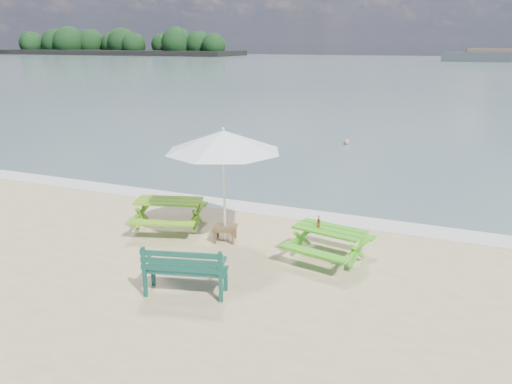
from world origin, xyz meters
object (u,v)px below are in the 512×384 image
at_px(picnic_table_right, 329,245).
at_px(patio_umbrella, 223,141).
at_px(swimmer, 346,156).
at_px(side_table, 225,233).
at_px(beer_bottle, 319,223).
at_px(park_bench, 186,279).
at_px(picnic_table_left, 169,215).

height_order(picnic_table_right, patio_umbrella, patio_umbrella).
relative_size(picnic_table_right, patio_umbrella, 0.58).
xyz_separation_m(patio_umbrella, swimmer, (0.08, 12.33, -2.90)).
distance_m(side_table, patio_umbrella, 2.18).
relative_size(side_table, beer_bottle, 2.59).
bearing_deg(beer_bottle, park_bench, -125.95).
bearing_deg(picnic_table_right, swimmer, 100.96).
height_order(picnic_table_left, side_table, picnic_table_left).
distance_m(park_bench, beer_bottle, 3.09).
relative_size(patio_umbrella, swimmer, 2.06).
bearing_deg(beer_bottle, picnic_table_left, 176.58).
bearing_deg(side_table, beer_bottle, -2.38).
xyz_separation_m(park_bench, beer_bottle, (1.79, 2.47, 0.50)).
bearing_deg(picnic_table_right, patio_umbrella, 177.67).
xyz_separation_m(picnic_table_left, patio_umbrella, (1.58, -0.14, 1.99)).
xyz_separation_m(park_bench, patio_umbrella, (-0.46, 2.56, 2.07)).
height_order(side_table, beer_bottle, beer_bottle).
relative_size(picnic_table_right, park_bench, 1.19).
relative_size(picnic_table_right, beer_bottle, 7.49).
relative_size(beer_bottle, swimmer, 0.16).
bearing_deg(picnic_table_left, park_bench, -52.94).
bearing_deg(picnic_table_left, patio_umbrella, -4.89).
distance_m(side_table, swimmer, 12.35).
xyz_separation_m(side_table, patio_umbrella, (-0.00, -0.00, 2.18)).
xyz_separation_m(picnic_table_left, beer_bottle, (3.83, -0.23, 0.42)).
distance_m(picnic_table_left, beer_bottle, 3.86).
bearing_deg(patio_umbrella, swimmer, 89.61).
distance_m(picnic_table_right, side_table, 2.50).
xyz_separation_m(picnic_table_left, swimmer, (1.66, 12.20, -0.91)).
height_order(park_bench, patio_umbrella, patio_umbrella).
bearing_deg(picnic_table_left, swimmer, 82.24).
relative_size(patio_umbrella, beer_bottle, 12.94).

